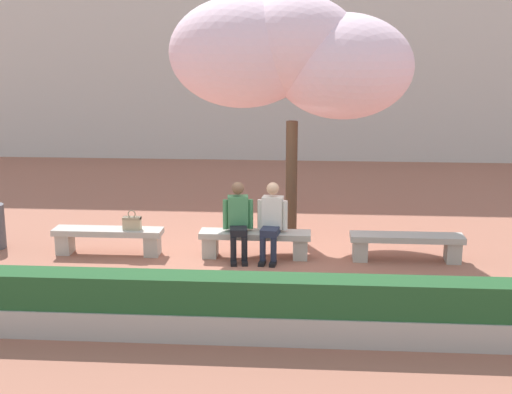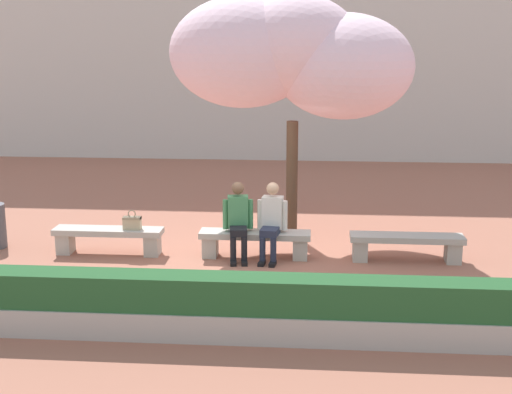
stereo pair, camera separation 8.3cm
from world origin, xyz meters
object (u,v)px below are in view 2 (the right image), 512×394
at_px(stone_bench_near_west, 255,240).
at_px(stone_bench_center, 407,243).
at_px(stone_bench_west_end, 108,237).
at_px(handbag, 132,222).
at_px(person_seated_left, 238,218).
at_px(cherry_tree_main, 293,56).
at_px(person_seated_right, 272,218).

distance_m(stone_bench_near_west, stone_bench_center, 2.52).
xyz_separation_m(stone_bench_west_end, handbag, (0.43, -0.02, 0.27)).
height_order(person_seated_left, cherry_tree_main, cherry_tree_main).
bearing_deg(stone_bench_near_west, stone_bench_west_end, 180.00).
bearing_deg(handbag, person_seated_right, -0.80).
xyz_separation_m(stone_bench_near_west, person_seated_left, (-0.28, -0.05, 0.39)).
xyz_separation_m(stone_bench_center, handbag, (-4.60, -0.02, 0.27)).
distance_m(stone_bench_west_end, person_seated_right, 2.82).
height_order(stone_bench_near_west, person_seated_left, person_seated_left).
distance_m(stone_bench_west_end, cherry_tree_main, 4.50).
height_order(stone_bench_near_west, person_seated_right, person_seated_right).
bearing_deg(stone_bench_west_end, cherry_tree_main, 23.24).
height_order(stone_bench_near_west, handbag, handbag).
bearing_deg(cherry_tree_main, person_seated_right, -101.71).
relative_size(person_seated_left, cherry_tree_main, 0.29).
height_order(stone_bench_west_end, cherry_tree_main, cherry_tree_main).
bearing_deg(stone_bench_near_west, handbag, -179.46).
distance_m(person_seated_left, person_seated_right, 0.56).
height_order(stone_bench_west_end, person_seated_left, person_seated_left).
bearing_deg(stone_bench_west_end, stone_bench_near_west, 0.00).
bearing_deg(cherry_tree_main, stone_bench_west_end, -156.76).
xyz_separation_m(stone_bench_west_end, person_seated_left, (2.24, -0.05, 0.39)).
bearing_deg(stone_bench_near_west, cherry_tree_main, 66.89).
xyz_separation_m(stone_bench_west_end, cherry_tree_main, (3.08, 1.32, 3.01)).
bearing_deg(person_seated_right, stone_bench_west_end, 178.91).
height_order(stone_bench_center, person_seated_right, person_seated_right).
relative_size(stone_bench_west_end, stone_bench_near_west, 1.00).
height_order(handbag, cherry_tree_main, cherry_tree_main).
bearing_deg(stone_bench_center, handbag, -179.75).
bearing_deg(stone_bench_west_end, stone_bench_center, 0.00).
relative_size(stone_bench_center, cherry_tree_main, 0.43).
xyz_separation_m(person_seated_right, handbag, (-2.37, 0.03, -0.12)).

